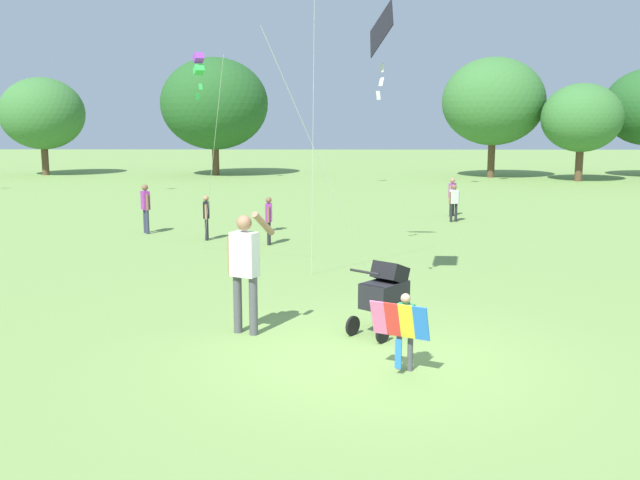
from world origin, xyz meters
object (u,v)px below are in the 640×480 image
object	(u,v)px
person_adult_flyer	(245,263)
person_kid_running	(269,217)
child_with_butterfly_kite	(404,324)
kite_adult_black	(379,37)
person_couple_left	(454,200)
person_back_turned	(452,194)
stroller	(385,291)
person_red_shirt	(206,214)
person_sitting_far	(146,205)
kite_green_novelty	(199,67)

from	to	relation	value
person_adult_flyer	person_kid_running	bearing A→B (deg)	92.19
child_with_butterfly_kite	kite_adult_black	bearing A→B (deg)	91.55
person_couple_left	person_back_turned	bearing A→B (deg)	82.89
child_with_butterfly_kite	stroller	xyz separation A→B (m)	(-0.10, 1.56, 0.03)
person_couple_left	person_kid_running	world-z (taller)	person_kid_running
person_red_shirt	child_with_butterfly_kite	bearing A→B (deg)	-67.13
person_sitting_far	person_back_turned	world-z (taller)	person_sitting_far
kite_green_novelty	person_sitting_far	distance (m)	4.43
person_red_shirt	person_adult_flyer	bearing A→B (deg)	-76.54
child_with_butterfly_kite	kite_adult_black	world-z (taller)	kite_adult_black
person_adult_flyer	person_back_turned	distance (m)	13.28
person_couple_left	person_kid_running	size ratio (longest dim) A/B	0.95
person_sitting_far	person_back_turned	size ratio (longest dim) A/B	1.10
kite_adult_black	person_back_turned	world-z (taller)	kite_adult_black
kite_adult_black	stroller	bearing A→B (deg)	-90.10
stroller	person_kid_running	bearing A→B (deg)	107.37
stroller	person_couple_left	world-z (taller)	person_couple_left
person_back_turned	person_adult_flyer	bearing A→B (deg)	-111.93
stroller	person_kid_running	world-z (taller)	person_kid_running
stroller	person_couple_left	bearing A→B (deg)	75.57
kite_adult_black	kite_green_novelty	world-z (taller)	kite_adult_black
kite_green_novelty	person_couple_left	bearing A→B (deg)	33.88
person_red_shirt	person_kid_running	bearing A→B (deg)	-21.66
stroller	person_couple_left	size ratio (longest dim) A/B	0.94
kite_green_novelty	person_sitting_far	size ratio (longest dim) A/B	3.44
person_couple_left	person_kid_running	xyz separation A→B (m)	(-5.09, -3.89, 0.03)
kite_adult_black	person_red_shirt	world-z (taller)	kite_adult_black
child_with_butterfly_kite	kite_adult_black	size ratio (longest dim) A/B	0.19
person_sitting_far	person_couple_left	bearing A→B (deg)	14.92
kite_green_novelty	child_with_butterfly_kite	bearing A→B (deg)	-65.01
person_kid_running	person_couple_left	bearing A→B (deg)	37.40
person_adult_flyer	kite_adult_black	world-z (taller)	kite_adult_black
kite_adult_black	kite_green_novelty	distance (m)	5.88
person_adult_flyer	stroller	xyz separation A→B (m)	(1.97, 0.06, -0.41)
child_with_butterfly_kite	stroller	bearing A→B (deg)	93.75
person_couple_left	kite_green_novelty	bearing A→B (deg)	-146.12
kite_adult_black	person_couple_left	distance (m)	10.09
kite_adult_black	person_couple_left	size ratio (longest dim) A/B	4.50
person_kid_running	person_back_turned	xyz separation A→B (m)	(5.24, 5.09, 0.02)
kite_adult_black	person_sitting_far	bearing A→B (deg)	129.93
person_adult_flyer	person_couple_left	xyz separation A→B (m)	(4.81, 11.11, -0.37)
stroller	kite_green_novelty	distance (m)	8.40
person_adult_flyer	kite_adult_black	bearing A→B (deg)	47.56
child_with_butterfly_kite	person_back_turned	bearing A→B (deg)	78.18
kite_adult_black	person_red_shirt	bearing A→B (deg)	124.00
person_adult_flyer	stroller	size ratio (longest dim) A/B	1.71
person_red_shirt	person_sitting_far	xyz separation A→B (m)	(-1.76, 1.00, 0.11)
kite_green_novelty	kite_adult_black	bearing A→B (deg)	-50.68
child_with_butterfly_kite	person_sitting_far	bearing A→B (deg)	118.87
person_adult_flyer	person_couple_left	size ratio (longest dim) A/B	1.61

